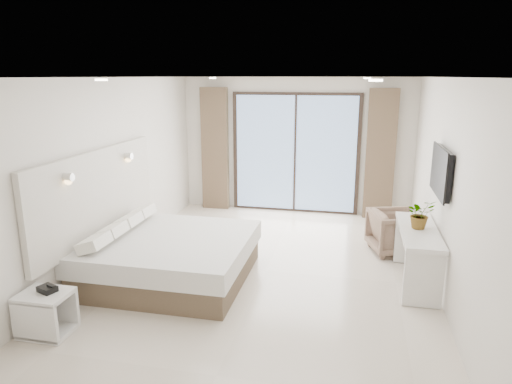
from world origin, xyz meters
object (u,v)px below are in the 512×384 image
bed (169,257)px  nightstand (46,313)px  armchair (395,230)px  console_desk (418,244)px

bed → nightstand: bearing=-115.2°
bed → armchair: armchair is taller
bed → armchair: 3.51m
nightstand → console_desk: bearing=27.6°
bed → nightstand: size_ratio=4.06×
nightstand → console_desk: size_ratio=0.34×
console_desk → armchair: bearing=99.8°
console_desk → nightstand: bearing=-152.0°
nightstand → console_desk: console_desk is taller
nightstand → console_desk: (4.04, 2.15, 0.32)m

